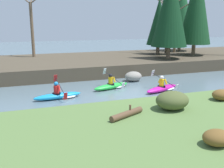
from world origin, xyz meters
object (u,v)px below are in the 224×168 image
Objects in this scene: kayaker_middle at (113,86)px; boulder_midstream at (133,76)px; kayaker_lead at (163,88)px; kayaker_trailing at (60,95)px; driftwood_log at (127,114)px.

boulder_midstream is at bearing 16.28° from kayaker_middle.
kayaker_middle is at bearing 129.24° from kayaker_lead.
kayaker_middle and kayaker_trailing have the same top height.
driftwood_log is (1.75, -5.75, 0.65)m from kayaker_trailing.
driftwood_log is at bearing -80.90° from kayaker_trailing.
boulder_midstream is (5.72, 2.68, 0.16)m from kayaker_trailing.
boulder_midstream is 9.33m from driftwood_log.
kayaker_trailing is 6.04m from driftwood_log.
kayaker_lead is 3.23m from kayaker_middle.
kayaker_trailing is at bearing -154.92° from boulder_midstream.
kayaker_lead and kayaker_trailing have the same top height.
kayaker_lead is 7.09m from driftwood_log.
kayaker_middle is at bearing -144.32° from boulder_midstream.
boulder_midstream is at bearing 17.27° from kayaker_trailing.
kayaker_lead reaches higher than driftwood_log.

